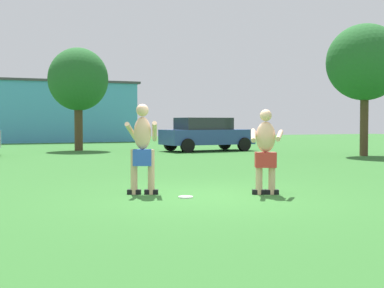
# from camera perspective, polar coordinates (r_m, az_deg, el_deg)

# --- Properties ---
(ground_plane) EXTENTS (80.00, 80.00, 0.00)m
(ground_plane) POSITION_cam_1_polar(r_m,az_deg,el_deg) (9.92, 1.48, -5.63)
(ground_plane) COLOR #2D6628
(player_near) EXTENTS (0.74, 0.70, 1.72)m
(player_near) POSITION_cam_1_polar(r_m,az_deg,el_deg) (10.19, -5.30, -0.29)
(player_near) COLOR black
(player_near) RESTS_ON ground_plane
(player_in_red) EXTENTS (0.84, 0.71, 1.62)m
(player_in_red) POSITION_cam_1_polar(r_m,az_deg,el_deg) (10.22, 7.87, -0.63)
(player_in_red) COLOR black
(player_in_red) RESTS_ON ground_plane
(frisbee) EXTENTS (0.27, 0.27, 0.03)m
(frisbee) POSITION_cam_1_polar(r_m,az_deg,el_deg) (9.76, -0.69, -5.68)
(frisbee) COLOR white
(frisbee) RESTS_ON ground_plane
(car_blue_mid_lot) EXTENTS (4.42, 2.27, 1.58)m
(car_blue_mid_lot) POSITION_cam_1_polar(r_m,az_deg,el_deg) (25.36, 1.53, 1.11)
(car_blue_mid_lot) COLOR #2D478C
(car_blue_mid_lot) RESTS_ON ground_plane
(outbuilding_behind_lot) EXTENTS (11.64, 4.83, 4.21)m
(outbuilding_behind_lot) POSITION_cam_1_polar(r_m,az_deg,el_deg) (38.79, -14.81, 3.37)
(outbuilding_behind_lot) COLOR #4C9ED1
(outbuilding_behind_lot) RESTS_ON ground_plane
(tree_left_field) EXTENTS (3.10, 3.10, 5.35)m
(tree_left_field) POSITION_cam_1_polar(r_m,az_deg,el_deg) (22.98, 17.97, 8.25)
(tree_left_field) COLOR #4C3823
(tree_left_field) RESTS_ON ground_plane
(tree_right_field) EXTENTS (2.88, 2.88, 4.96)m
(tree_right_field) POSITION_cam_1_polar(r_m,az_deg,el_deg) (26.49, -12.05, 6.71)
(tree_right_field) COLOR #4C3823
(tree_right_field) RESTS_ON ground_plane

